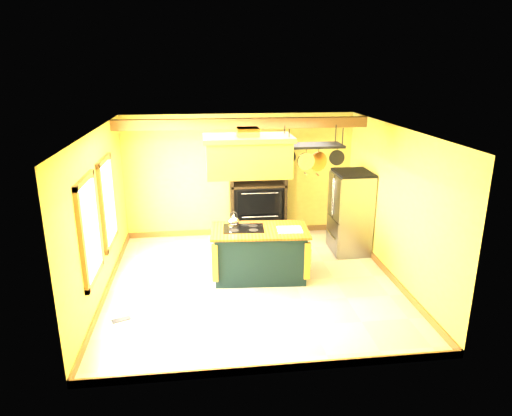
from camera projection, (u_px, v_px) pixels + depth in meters
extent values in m
plane|color=beige|center=(253.00, 283.00, 8.07)|extent=(5.00, 5.00, 0.00)
plane|color=white|center=(252.00, 130.00, 7.26)|extent=(5.00, 5.00, 0.00)
cube|color=#D6C44E|center=(240.00, 176.00, 10.03)|extent=(5.00, 0.02, 2.70)
cube|color=#D6C44E|center=(277.00, 275.00, 5.30)|extent=(5.00, 0.02, 2.70)
cube|color=#D6C44E|center=(99.00, 216.00, 7.38)|extent=(0.02, 5.00, 2.70)
cube|color=#D6C44E|center=(395.00, 205.00, 7.95)|extent=(0.02, 5.00, 2.70)
cube|color=olive|center=(242.00, 123.00, 8.90)|extent=(5.00, 0.15, 0.20)
cube|color=olive|center=(90.00, 230.00, 6.61)|extent=(0.06, 1.06, 1.56)
cube|color=white|center=(91.00, 230.00, 6.61)|extent=(0.02, 0.85, 1.34)
cube|color=olive|center=(108.00, 202.00, 7.93)|extent=(0.06, 1.06, 1.56)
cube|color=white|center=(109.00, 202.00, 7.94)|extent=(0.02, 0.85, 1.34)
cube|color=black|center=(260.00, 254.00, 8.17)|extent=(1.62, 0.96, 0.88)
cube|color=brown|center=(260.00, 230.00, 8.03)|extent=(1.77, 1.06, 0.04)
cube|color=black|center=(243.00, 228.00, 8.05)|extent=(0.74, 0.54, 0.01)
ellipsoid|color=silver|center=(234.00, 221.00, 8.12)|extent=(0.20, 0.20, 0.16)
cube|color=white|center=(290.00, 230.00, 7.98)|extent=(0.45, 0.36, 0.02)
cube|color=#B3842C|center=(248.00, 158.00, 7.62)|extent=(1.39, 0.75, 0.59)
cube|color=olive|center=(248.00, 138.00, 7.52)|extent=(1.48, 0.84, 0.08)
cube|color=#B3842C|center=(248.00, 134.00, 7.50)|extent=(0.35, 0.35, 0.21)
cube|color=black|center=(313.00, 145.00, 7.69)|extent=(1.00, 0.50, 0.04)
cylinder|color=black|center=(289.00, 138.00, 7.40)|extent=(0.02, 0.02, 0.31)
cylinder|color=black|center=(336.00, 134.00, 7.88)|extent=(0.02, 0.02, 0.31)
cylinder|color=black|center=(288.00, 157.00, 7.79)|extent=(0.26, 0.04, 0.26)
cylinder|color=silver|center=(306.00, 161.00, 7.65)|extent=(0.30, 0.04, 0.30)
cylinder|color=#B2652C|center=(318.00, 162.00, 7.89)|extent=(0.34, 0.04, 0.34)
cylinder|color=black|center=(337.00, 158.00, 7.70)|extent=(0.26, 0.04, 0.26)
cube|color=gray|center=(351.00, 213.00, 9.21)|extent=(0.68, 0.84, 1.64)
cube|color=gray|center=(338.00, 200.00, 8.86)|extent=(0.03, 0.40, 0.88)
cube|color=gray|center=(332.00, 194.00, 9.26)|extent=(0.03, 0.40, 0.88)
cube|color=gray|center=(332.00, 234.00, 9.30)|extent=(0.03, 0.80, 0.69)
cube|color=black|center=(348.00, 249.00, 9.45)|extent=(0.65, 0.80, 0.06)
cube|color=black|center=(257.00, 188.00, 10.11)|extent=(1.21, 0.06, 2.14)
cube|color=black|center=(232.00, 192.00, 9.83)|extent=(0.06, 0.51, 2.14)
cube|color=black|center=(284.00, 190.00, 9.97)|extent=(0.06, 0.51, 2.14)
cube|color=black|center=(258.00, 185.00, 9.86)|extent=(1.21, 0.51, 0.05)
cube|color=black|center=(258.00, 209.00, 10.06)|extent=(1.09, 0.41, 1.15)
cube|color=black|center=(260.00, 203.00, 9.69)|extent=(0.94, 0.04, 0.51)
cube|color=black|center=(260.00, 225.00, 9.85)|extent=(0.94, 0.04, 0.46)
cube|color=black|center=(258.00, 174.00, 9.79)|extent=(1.09, 0.45, 0.02)
cube|color=black|center=(258.00, 163.00, 9.71)|extent=(1.09, 0.45, 0.02)
cube|color=black|center=(258.00, 151.00, 9.64)|extent=(1.09, 0.45, 0.02)
cylinder|color=white|center=(245.00, 173.00, 9.69)|extent=(0.22, 0.22, 0.07)
cylinder|color=teal|center=(274.00, 158.00, 9.67)|extent=(0.10, 0.10, 0.17)
cube|color=black|center=(121.00, 320.00, 6.89)|extent=(0.30, 0.21, 0.01)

